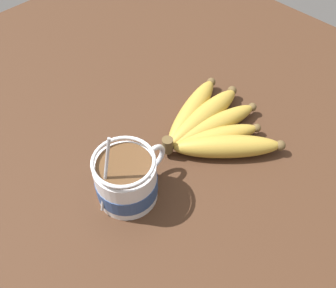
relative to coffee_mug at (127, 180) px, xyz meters
The scene contains 3 objects.
table 8.74cm from the coffee_mug, 25.41° to the left, with size 128.94×128.94×3.40cm.
coffee_mug is the anchor object (origin of this frame).
banana_bunch 20.18cm from the coffee_mug, ahead, with size 22.01×23.68×4.34cm.
Camera 1 is at (-25.11, -31.58, 57.38)cm, focal length 40.00 mm.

